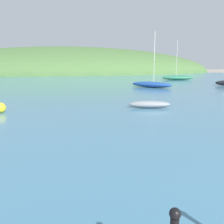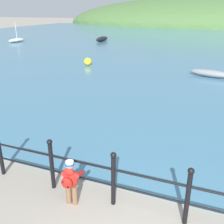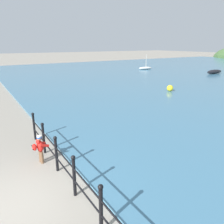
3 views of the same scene
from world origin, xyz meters
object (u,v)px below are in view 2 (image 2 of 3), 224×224
at_px(child_in_coat, 70,179).
at_px(boat_far_left, 16,40).
at_px(boat_twin_mast, 211,73).
at_px(mooring_buoy, 88,62).
at_px(boat_nearest_quay, 102,39).

xyz_separation_m(child_in_coat, boat_far_left, (-19.57, 21.51, -0.29)).
xyz_separation_m(child_in_coat, boat_twin_mast, (2.22, 11.98, -0.30)).
relative_size(boat_far_left, mooring_buoy, 4.56).
xyz_separation_m(boat_nearest_quay, boat_twin_mast, (12.77, -13.81, -0.06)).
bearing_deg(boat_far_left, child_in_coat, -47.70).
distance_m(child_in_coat, boat_nearest_quay, 27.87).
bearing_deg(boat_nearest_quay, child_in_coat, -67.76).
height_order(child_in_coat, mooring_buoy, child_in_coat).
bearing_deg(child_in_coat, boat_twin_mast, 79.51).
distance_m(boat_far_left, mooring_buoy, 16.55).
relative_size(boat_twin_mast, mooring_buoy, 4.73).
xyz_separation_m(boat_nearest_quay, mooring_buoy, (4.78, -13.42, -0.01)).
relative_size(boat_far_left, boat_twin_mast, 0.96).
distance_m(child_in_coat, mooring_buoy, 13.66).
bearing_deg(child_in_coat, boat_far_left, 132.30).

